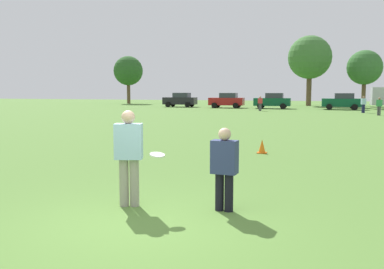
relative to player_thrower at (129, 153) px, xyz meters
The scene contains 15 objects.
ground_plane 1.55m from the player_thrower, 57.24° to the right, with size 162.83×162.83×0.00m, color #517A33.
player_thrower is the anchor object (origin of this frame).
player_defender 1.79m from the player_thrower, ahead, with size 0.48×0.30×1.50m.
frisbee 0.68m from the player_thrower, 17.07° to the right, with size 0.28×0.27×0.10m.
traffic_cone 7.61m from the player_thrower, 79.37° to the left, with size 0.32×0.32×0.48m.
parked_car_near_left 46.82m from the player_thrower, 108.07° to the left, with size 4.25×2.31×1.82m.
parked_car_mid_left 44.28m from the player_thrower, 100.61° to the left, with size 4.25×2.31×1.82m.
parked_car_center 43.17m from the player_thrower, 93.40° to the left, with size 4.25×2.31×1.82m.
parked_car_mid_right 43.06m from the player_thrower, 83.21° to the left, with size 4.25×2.31×1.82m.
bystander_sideline_watcher 33.18m from the player_thrower, 76.48° to the left, with size 0.49×0.45×1.54m.
bystander_far_jogger 37.32m from the player_thrower, 94.85° to the left, with size 0.47×0.36×1.53m.
bystander_field_marshal 36.93m from the player_thrower, 79.37° to the left, with size 0.50×0.40×1.58m.
tree_west_oak 61.21m from the player_thrower, 116.17° to the left, with size 4.66×4.66×7.57m.
tree_west_maple 53.81m from the player_thrower, 88.85° to the left, with size 5.88×5.88×9.56m.
tree_center_elm 54.81m from the player_thrower, 81.44° to the left, with size 4.59×4.59×7.46m.
Camera 1 is at (2.84, -6.04, 2.17)m, focal length 39.54 mm.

